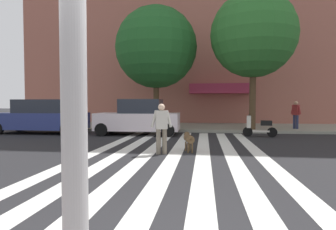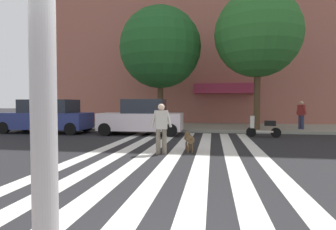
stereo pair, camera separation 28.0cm
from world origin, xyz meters
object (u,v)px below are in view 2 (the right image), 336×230
Objects in this scene: dog_on_leash at (189,139)px; street_tree_nearest at (160,48)px; parked_car_near_curb at (47,117)px; pedestrian_dog_walker at (161,126)px; parked_car_behind_first at (142,118)px; parked_scooter at (263,127)px; street_tree_middle at (258,34)px; pedestrian_bystander at (301,113)px.

street_tree_nearest is at bearing 107.01° from dog_on_leash.
parked_car_near_curb reaches higher than pedestrian_dog_walker.
parked_car_behind_first reaches higher than parked_scooter.
parked_car_behind_first is at bearing -159.82° from street_tree_middle.
parked_car_near_curb is 2.98× the size of parked_scooter.
pedestrian_bystander is (14.26, 2.94, 0.16)m from parked_car_near_curb.
pedestrian_dog_walker is at bearing -128.35° from pedestrian_bystander.
street_tree_middle reaches higher than parked_car_near_curb.
street_tree_nearest is (-5.76, 3.52, 4.72)m from parked_scooter.
street_tree_nearest is at bearing 177.74° from pedestrian_bystander.
parked_car_behind_first is (5.46, 0.00, -0.03)m from parked_car_near_curb.
parked_car_near_curb is 2.96× the size of pedestrian_dog_walker.
parked_car_behind_first is 4.22× the size of dog_on_leash.
street_tree_nearest reaches higher than parked_scooter.
parked_car_behind_first is at bearing -161.56° from pedestrian_bystander.
street_tree_nearest is at bearing 170.35° from street_tree_middle.
parked_car_behind_first reaches higher than pedestrian_bystander.
parked_scooter is 1.58× the size of dog_on_leash.
parked_car_behind_first is 0.55× the size of street_tree_middle.
parked_car_behind_first is 5.42m from street_tree_nearest.
parked_car_near_curb is 1.11× the size of parked_car_behind_first.
parked_scooter is 5.73m from dog_on_leash.
street_tree_nearest is at bearing 83.25° from parked_car_behind_first.
dog_on_leash is (2.91, -4.98, -0.44)m from parked_car_behind_first.
parked_car_behind_first is at bearing 177.71° from parked_scooter.
pedestrian_dog_walker is (-4.09, -5.34, 0.45)m from parked_scooter.
parked_car_near_curb is 12.76m from street_tree_middle.
dog_on_leash is at bearing -126.71° from pedestrian_bystander.
street_tree_middle reaches higher than parked_scooter.
parked_scooter is 8.24m from street_tree_nearest.
parked_scooter is at bearing -2.29° from parked_car_behind_first.
street_tree_nearest reaches higher than pedestrian_bystander.
street_tree_middle is at bearing 11.07° from parked_car_near_curb.
street_tree_middle is 5.25m from pedestrian_bystander.
pedestrian_dog_walker is at bearing -144.08° from dog_on_leash.
pedestrian_dog_walker is (-4.14, -7.87, -4.66)m from street_tree_middle.
street_tree_nearest is at bearing 148.62° from parked_scooter.
street_tree_middle is 4.82× the size of pedestrian_dog_walker.
parked_car_near_curb is 2.96× the size of pedestrian_bystander.
pedestrian_bystander is at bearing 11.64° from parked_car_near_curb.
parked_car_near_curb is 0.61× the size of street_tree_middle.
parked_car_behind_first is 2.67× the size of pedestrian_bystander.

